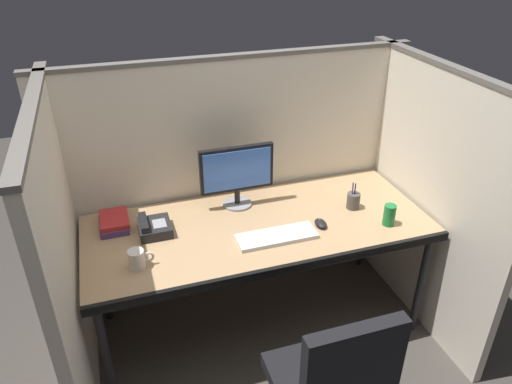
{
  "coord_description": "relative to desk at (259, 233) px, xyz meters",
  "views": [
    {
      "loc": [
        -0.71,
        -1.82,
        2.22
      ],
      "look_at": [
        0.0,
        0.35,
        0.92
      ],
      "focal_mm": 33.78,
      "sensor_mm": 36.0,
      "label": 1
    }
  ],
  "objects": [
    {
      "name": "cubicle_partition_right",
      "position": [
        0.99,
        -0.09,
        0.1
      ],
      "size": [
        0.06,
        1.41,
        1.57
      ],
      "color": "beige",
      "rests_on": "ground"
    },
    {
      "name": "desk_phone",
      "position": [
        -0.56,
        0.11,
        0.08
      ],
      "size": [
        0.17,
        0.19,
        0.09
      ],
      "color": "black",
      "rests_on": "desk"
    },
    {
      "name": "monitor_center",
      "position": [
        -0.05,
        0.25,
        0.27
      ],
      "size": [
        0.43,
        0.17,
        0.37
      ],
      "color": "gray",
      "rests_on": "desk"
    },
    {
      "name": "cubicle_partition_left",
      "position": [
        -0.99,
        -0.09,
        0.1
      ],
      "size": [
        0.06,
        1.41,
        1.57
      ],
      "color": "beige",
      "rests_on": "ground"
    },
    {
      "name": "computer_mouse",
      "position": [
        0.32,
        -0.11,
        0.07
      ],
      "size": [
        0.06,
        0.1,
        0.04
      ],
      "color": "black",
      "rests_on": "desk"
    },
    {
      "name": "soda_can",
      "position": [
        0.68,
        -0.21,
        0.11
      ],
      "size": [
        0.07,
        0.07,
        0.12
      ],
      "primitive_type": "cylinder",
      "color": "#197233",
      "rests_on": "desk"
    },
    {
      "name": "cubicle_partition_rear",
      "position": [
        0.0,
        0.46,
        0.1
      ],
      "size": [
        2.21,
        0.06,
        1.57
      ],
      "color": "beige",
      "rests_on": "ground"
    },
    {
      "name": "keyboard_main",
      "position": [
        0.05,
        -0.14,
        0.06
      ],
      "size": [
        0.43,
        0.15,
        0.02
      ],
      "primitive_type": "cube",
      "color": "silver",
      "rests_on": "desk"
    },
    {
      "name": "desk",
      "position": [
        0.0,
        0.0,
        0.0
      ],
      "size": [
        1.9,
        0.8,
        0.74
      ],
      "color": "tan",
      "rests_on": "ground"
    },
    {
      "name": "pen_cup",
      "position": [
        0.58,
        0.01,
        0.1
      ],
      "size": [
        0.08,
        0.08,
        0.17
      ],
      "color": "#4C4742",
      "rests_on": "desk"
    },
    {
      "name": "coffee_mug",
      "position": [
        -0.68,
        -0.16,
        0.1
      ],
      "size": [
        0.13,
        0.08,
        0.09
      ],
      "color": "silver",
      "rests_on": "desk"
    },
    {
      "name": "book_stack",
      "position": [
        -0.76,
        0.23,
        0.08
      ],
      "size": [
        0.16,
        0.22,
        0.06
      ],
      "color": "#4C3366",
      "rests_on": "desk"
    },
    {
      "name": "ground_plane",
      "position": [
        0.0,
        -0.29,
        -0.69
      ],
      "size": [
        8.0,
        8.0,
        0.0
      ],
      "primitive_type": "plane",
      "color": "#423D38"
    }
  ]
}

